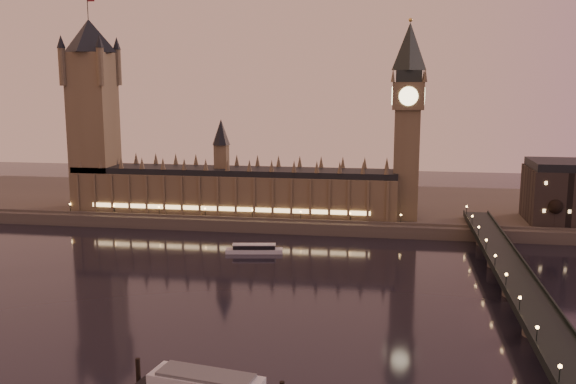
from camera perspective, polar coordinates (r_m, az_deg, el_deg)
ground at (r=237.61m, az=-2.55°, el=-9.52°), size 700.00×700.00×0.00m
far_embankment at (r=392.08m, az=6.66°, el=-1.32°), size 560.00×130.00×6.00m
palace_of_westminster at (r=355.65m, az=-4.97°, el=0.61°), size 180.00×26.62×52.00m
victoria_tower at (r=378.80m, az=-16.98°, el=7.50°), size 31.68×31.68×118.00m
big_ben at (r=340.70m, az=10.59°, el=7.22°), size 17.68×17.68×104.00m
westminster_bridge at (r=235.79m, az=20.09°, el=-8.88°), size 13.20×260.00×15.30m
bare_tree_0 at (r=344.30m, az=22.77°, el=-1.48°), size 6.29×6.29×12.80m
cruise_boat_a at (r=298.48m, az=-3.03°, el=-5.08°), size 26.81×9.68×4.20m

